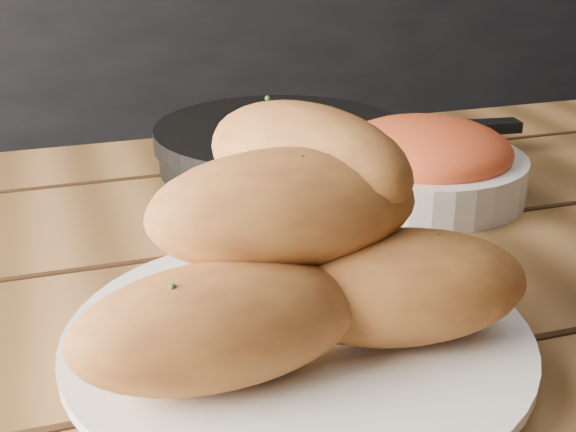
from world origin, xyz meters
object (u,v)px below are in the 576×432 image
(bread_rolls, at_px, (294,245))
(bowl, at_px, (424,162))
(table, at_px, (295,407))
(skillet, at_px, (283,146))
(plate, at_px, (298,342))

(bread_rolls, bearing_deg, bowl, 47.92)
(table, height_order, skillet, skillet)
(bowl, bearing_deg, skillet, 130.73)
(skillet, relative_size, bowl, 2.05)
(table, xyz_separation_m, skillet, (0.08, 0.29, 0.12))
(plate, xyz_separation_m, bowl, (0.21, 0.24, 0.02))
(skillet, bearing_deg, plate, -106.27)
(table, bearing_deg, plate, -107.42)
(plate, relative_size, bread_rolls, 1.04)
(bowl, bearing_deg, bread_rolls, -132.08)
(skillet, bearing_deg, bowl, -49.27)
(table, xyz_separation_m, plate, (-0.02, -0.07, 0.10))
(skillet, bearing_deg, table, -105.99)
(bread_rolls, height_order, skillet, bread_rolls)
(skillet, bearing_deg, bread_rolls, -106.66)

